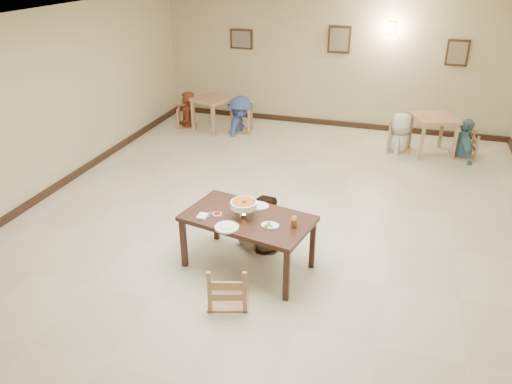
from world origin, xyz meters
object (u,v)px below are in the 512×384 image
(chair_far, at_px, (264,213))
(bg_table_left, at_px, (212,104))
(bg_chair_ll, at_px, (187,108))
(bg_diner_b, at_px, (240,96))
(main_diner, at_px, (263,196))
(bg_chair_rl, at_px, (401,127))
(bg_diner_a, at_px, (186,92))
(bg_diner_d, at_px, (469,119))
(bg_table_right, at_px, (434,123))
(bg_chair_rr, at_px, (466,134))
(curry_warmer, at_px, (244,205))
(bg_diner_c, at_px, (403,113))
(main_table, at_px, (248,222))
(drink_glass, at_px, (294,222))
(chair_near, at_px, (228,264))
(bg_chair_lr, at_px, (240,109))

(chair_far, height_order, bg_table_left, chair_far)
(bg_chair_ll, xyz_separation_m, bg_diner_b, (1.31, 0.05, 0.37))
(main_diner, distance_m, bg_chair_rl, 4.74)
(bg_diner_a, xyz_separation_m, bg_diner_d, (6.13, -0.06, -0.04))
(bg_chair_rl, bearing_deg, bg_diner_a, 87.66)
(bg_diner_d, bearing_deg, main_diner, 130.47)
(bg_table_right, bearing_deg, bg_chair_rr, 0.02)
(curry_warmer, distance_m, bg_diner_c, 5.32)
(chair_far, distance_m, bg_table_left, 5.07)
(main_table, height_order, drink_glass, drink_glass)
(main_table, bearing_deg, bg_diner_d, 70.84)
(bg_table_right, xyz_separation_m, bg_diner_d, (0.63, 0.00, 0.15))
(chair_near, height_order, drink_glass, chair_near)
(chair_near, bearing_deg, bg_chair_lr, -89.69)
(bg_chair_rr, bearing_deg, bg_chair_ll, -97.08)
(main_diner, distance_m, bg_diner_d, 5.31)
(main_diner, xyz_separation_m, bg_chair_ll, (-3.22, 4.50, -0.33))
(chair_near, bearing_deg, curry_warmer, -104.15)
(bg_diner_a, bearing_deg, chair_far, 13.04)
(chair_near, height_order, bg_diner_a, bg_diner_a)
(bg_diner_c, bearing_deg, curry_warmer, -12.72)
(chair_far, relative_size, main_diner, 0.58)
(curry_warmer, xyz_separation_m, bg_chair_rl, (1.74, 5.03, -0.42))
(bg_table_left, bearing_deg, bg_chair_ll, 179.71)
(curry_warmer, bearing_deg, bg_diner_b, 109.54)
(chair_near, xyz_separation_m, curry_warmer, (-0.04, 0.72, 0.41))
(bg_chair_ll, distance_m, bg_diner_b, 1.37)
(curry_warmer, relative_size, bg_table_left, 0.38)
(main_table, distance_m, bg_table_right, 5.52)
(main_table, height_order, main_diner, main_diner)
(main_diner, height_order, drink_glass, main_diner)
(bg_chair_ll, height_order, bg_chair_rl, bg_chair_rl)
(main_diner, xyz_separation_m, bg_table_right, (2.28, 4.44, -0.14))
(bg_chair_ll, bearing_deg, bg_table_right, -110.44)
(bg_table_left, distance_m, bg_diner_d, 5.48)
(chair_far, relative_size, bg_chair_ll, 0.99)
(main_diner, distance_m, bg_chair_lr, 4.93)
(bg_diner_c, bearing_deg, chair_near, -10.10)
(bg_diner_c, bearing_deg, bg_diner_b, -85.39)
(bg_table_left, xyz_separation_m, bg_chair_lr, (0.66, 0.05, -0.09))
(chair_far, bearing_deg, bg_chair_rl, 49.19)
(main_diner, xyz_separation_m, curry_warmer, (-0.08, -0.59, 0.15))
(bg_chair_rl, height_order, bg_diner_a, bg_diner_a)
(bg_chair_ll, relative_size, bg_diner_a, 0.55)
(bg_chair_lr, bearing_deg, bg_diner_d, 79.06)
(bg_diner_b, bearing_deg, bg_diner_a, 90.12)
(chair_far, xyz_separation_m, bg_chair_rl, (1.67, 4.32, 0.06))
(chair_far, height_order, bg_chair_ll, bg_chair_ll)
(bg_table_right, height_order, bg_chair_rl, bg_chair_rl)
(main_table, bearing_deg, bg_table_left, 127.87)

